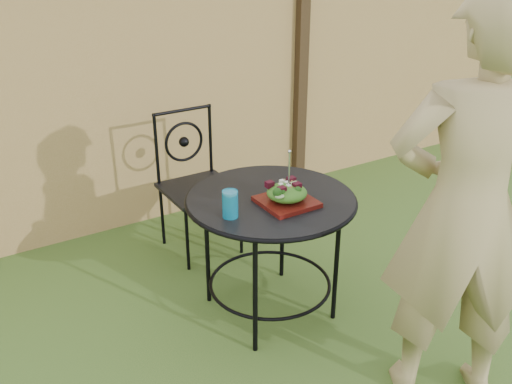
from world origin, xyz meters
TOP-DOWN VIEW (x-y plane):
  - fence at (-0.00, 2.19)m, footprint 8.00×0.12m
  - patio_table at (0.09, 0.74)m, footprint 0.92×0.92m
  - patio_chair at (0.07, 1.63)m, footprint 0.46×0.46m
  - diner at (0.44, -0.21)m, footprint 0.82×0.75m
  - salad_plate at (0.11, 0.62)m, footprint 0.27×0.27m
  - salad at (0.11, 0.62)m, footprint 0.21×0.21m
  - fork at (0.12, 0.62)m, footprint 0.01×0.01m
  - drinking_glass at (-0.21, 0.65)m, footprint 0.08×0.08m

SIDE VIEW (x-z plane):
  - patio_chair at x=0.07m, z-range 0.03..0.98m
  - patio_table at x=0.09m, z-range 0.22..0.95m
  - salad_plate at x=0.11m, z-range 0.72..0.75m
  - salad at x=0.11m, z-range 0.75..0.83m
  - drinking_glass at x=-0.21m, z-range 0.72..0.86m
  - fork at x=0.12m, z-range 0.83..1.01m
  - diner at x=0.44m, z-range 0.00..1.89m
  - fence at x=0.00m, z-range 0.00..1.90m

